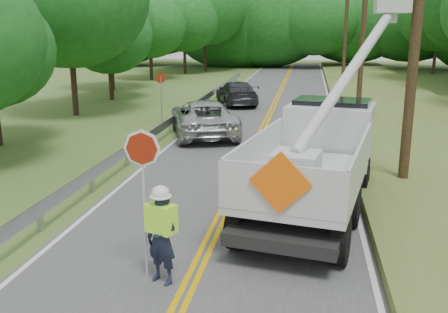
# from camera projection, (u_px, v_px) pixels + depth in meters

# --- Properties ---
(road) EXTENTS (7.20, 96.00, 0.03)m
(road) POSITION_uv_depth(u_px,v_px,m) (256.00, 144.00, 21.02)
(road) COLOR #474648
(road) RESTS_ON ground
(guardrail) EXTENTS (0.18, 48.00, 0.77)m
(guardrail) POSITION_uv_depth(u_px,v_px,m) (167.00, 124.00, 22.39)
(guardrail) COLOR #9DA1A5
(guardrail) RESTS_ON ground
(utility_poles) EXTENTS (1.60, 43.30, 10.00)m
(utility_poles) POSITION_uv_depth(u_px,v_px,m) (380.00, 14.00, 21.81)
(utility_poles) COLOR black
(utility_poles) RESTS_ON ground
(tall_grass_verge) EXTENTS (7.00, 96.00, 0.30)m
(tall_grass_verge) POSITION_uv_depth(u_px,v_px,m) (436.00, 147.00, 19.86)
(tall_grass_verge) COLOR #556629
(tall_grass_verge) RESTS_ON ground
(treeline_left) EXTENTS (11.68, 55.61, 10.80)m
(treeline_left) POSITION_uv_depth(u_px,v_px,m) (130.00, 14.00, 35.54)
(treeline_left) COLOR #332319
(treeline_left) RESTS_ON ground
(treeline_horizon) EXTENTS (58.50, 14.96, 12.34)m
(treeline_horizon) POSITION_uv_depth(u_px,v_px,m) (302.00, 20.00, 59.67)
(treeline_horizon) COLOR #184E1D
(treeline_horizon) RESTS_ON ground
(flagger) EXTENTS (1.13, 0.65, 2.90)m
(flagger) POSITION_uv_depth(u_px,v_px,m) (161.00, 231.00, 9.41)
(flagger) COLOR #191E33
(flagger) RESTS_ON road
(bucket_truck) EXTENTS (4.39, 7.78, 7.21)m
(bucket_truck) POSITION_uv_depth(u_px,v_px,m) (326.00, 143.00, 13.95)
(bucket_truck) COLOR black
(bucket_truck) RESTS_ON road
(suv_silver) EXTENTS (4.26, 6.19, 1.57)m
(suv_silver) POSITION_uv_depth(u_px,v_px,m) (204.00, 118.00, 22.57)
(suv_silver) COLOR #B3B7BA
(suv_silver) RESTS_ON road
(suv_darkgrey) EXTENTS (3.51, 5.33, 1.43)m
(suv_darkgrey) POSITION_uv_depth(u_px,v_px,m) (237.00, 93.00, 31.53)
(suv_darkgrey) COLOR #313238
(suv_darkgrey) RESTS_ON road
(stop_sign_permanent) EXTENTS (0.40, 0.41, 2.57)m
(stop_sign_permanent) POSITION_uv_depth(u_px,v_px,m) (161.00, 90.00, 24.92)
(stop_sign_permanent) COLOR #9DA1A5
(stop_sign_permanent) RESTS_ON ground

